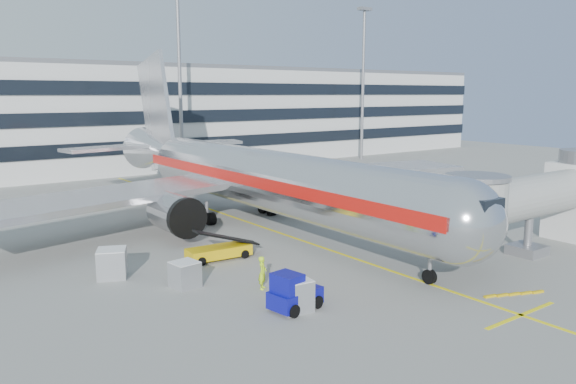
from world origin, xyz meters
TOP-DOWN VIEW (x-y plane):
  - ground at (0.00, 0.00)m, footprint 180.00×180.00m
  - lead_in_line at (0.00, 10.00)m, footprint 0.25×70.00m
  - stop_bar at (0.00, -14.00)m, footprint 6.00×0.25m
  - main_jet at (0.00, 11.72)m, footprint 50.95×48.70m
  - jet_bridge at (12.18, -8.00)m, footprint 17.80×4.50m
  - terminal at (0.00, 57.95)m, footprint 150.00×24.25m
  - light_mast_centre at (8.00, 42.00)m, footprint 2.40×1.20m
  - light_mast_east at (42.00, 42.00)m, footprint 2.40×1.20m
  - belt_loader at (-7.67, 3.92)m, footprint 4.72×1.97m
  - baggage_tug at (-9.06, -6.46)m, footprint 3.00×2.15m
  - cargo_container_left at (-12.06, 0.15)m, footprint 1.63×1.63m
  - cargo_container_right at (-14.92, 4.42)m, footprint 2.26×2.26m
  - cargo_container_front at (-9.03, -6.53)m, footprint 1.79×1.79m
  - ramp_worker at (-8.54, -2.81)m, footprint 0.84×0.83m

SIDE VIEW (x-z plane):
  - ground at x=0.00m, z-range 0.00..0.00m
  - lead_in_line at x=0.00m, z-range 0.00..0.01m
  - stop_bar at x=0.00m, z-range 0.00..0.01m
  - belt_loader at x=-7.67m, z-range -0.48..1.75m
  - cargo_container_left at x=-12.06m, z-range 0.00..1.55m
  - cargo_container_front at x=-9.03m, z-range 0.00..1.72m
  - baggage_tug at x=-9.06m, z-range -0.13..1.95m
  - cargo_container_right at x=-14.92m, z-range 0.01..1.82m
  - ramp_worker at x=-8.54m, z-range 0.00..1.95m
  - jet_bridge at x=12.18m, z-range 0.37..7.37m
  - main_jet at x=0.00m, z-range -3.79..12.26m
  - terminal at x=0.00m, z-range 0.00..15.60m
  - light_mast_centre at x=8.00m, z-range 2.15..27.60m
  - light_mast_east at x=42.00m, z-range 2.15..27.60m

